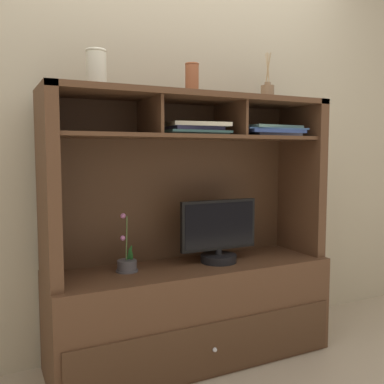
% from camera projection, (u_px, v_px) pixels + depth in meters
% --- Properties ---
extents(floor_plane, '(6.00, 6.00, 0.02)m').
position_uv_depth(floor_plane, '(192.00, 359.00, 2.44)').
color(floor_plane, tan).
rests_on(floor_plane, ground).
extents(back_wall, '(6.00, 0.02, 2.80)m').
position_uv_depth(back_wall, '(172.00, 114.00, 2.56)').
color(back_wall, '#B4AA8E').
rests_on(back_wall, ground).
extents(media_console, '(1.58, 0.52, 1.48)m').
position_uv_depth(media_console, '(191.00, 282.00, 2.41)').
color(media_console, '#4E321F').
rests_on(media_console, ground).
extents(tv_monitor, '(0.47, 0.21, 0.36)m').
position_uv_depth(tv_monitor, '(219.00, 235.00, 2.42)').
color(tv_monitor, black).
rests_on(tv_monitor, media_console).
extents(potted_orchid, '(0.12, 0.12, 0.31)m').
position_uv_depth(potted_orchid, '(127.00, 264.00, 2.24)').
color(potted_orchid, '#49474C').
rests_on(potted_orchid, media_console).
extents(magazine_stack_left, '(0.41, 0.28, 0.06)m').
position_uv_depth(magazine_stack_left, '(270.00, 131.00, 2.49)').
color(magazine_stack_left, '#393B4B').
rests_on(magazine_stack_left, media_console).
extents(magazine_stack_centre, '(0.36, 0.27, 0.07)m').
position_uv_depth(magazine_stack_centre, '(196.00, 129.00, 2.30)').
color(magazine_stack_centre, '#304040').
rests_on(magazine_stack_centre, media_console).
extents(diffuser_bottle, '(0.08, 0.08, 0.28)m').
position_uv_depth(diffuser_bottle, '(267.00, 92.00, 2.55)').
color(diffuser_bottle, '#86694B').
rests_on(diffuser_bottle, media_console).
extents(ceramic_vase, '(0.08, 0.08, 0.17)m').
position_uv_depth(ceramic_vase, '(192.00, 79.00, 2.29)').
color(ceramic_vase, brown).
rests_on(ceramic_vase, media_console).
extents(accent_vase, '(0.10, 0.10, 0.19)m').
position_uv_depth(accent_vase, '(96.00, 69.00, 2.08)').
color(accent_vase, beige).
rests_on(accent_vase, media_console).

